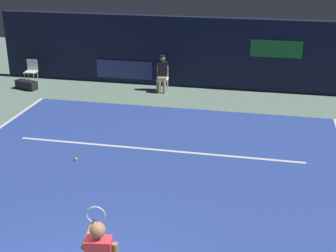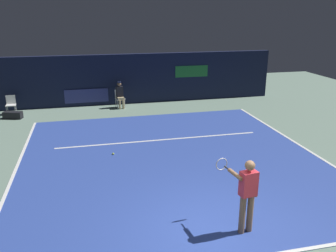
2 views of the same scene
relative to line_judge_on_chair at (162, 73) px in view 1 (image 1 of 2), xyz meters
name	(u,v)px [view 1 (image 1 of 2)]	position (x,y,z in m)	size (l,w,h in m)	color
ground_plane	(138,182)	(0.97, -6.95, -0.69)	(29.79, 29.79, 0.00)	slate
court_surface	(138,182)	(0.97, -6.95, -0.68)	(9.89, 10.45, 0.01)	#2D479E
line_service	(156,150)	(0.97, -5.12, -0.67)	(7.72, 0.10, 0.01)	white
back_wall	(193,52)	(0.97, 0.85, 0.61)	(14.93, 0.33, 2.60)	#141933
line_judge_on_chair	(162,73)	(0.00, 0.00, 0.00)	(0.49, 0.57, 1.32)	white
courtside_chair_near	(31,70)	(-5.18, 0.06, -0.18)	(0.45, 0.43, 0.88)	white
tennis_ball	(76,159)	(-0.88, -6.15, -0.64)	(0.07, 0.07, 0.07)	#CCE033
equipment_bag	(26,85)	(-4.99, -0.78, -0.53)	(0.84, 0.32, 0.32)	black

